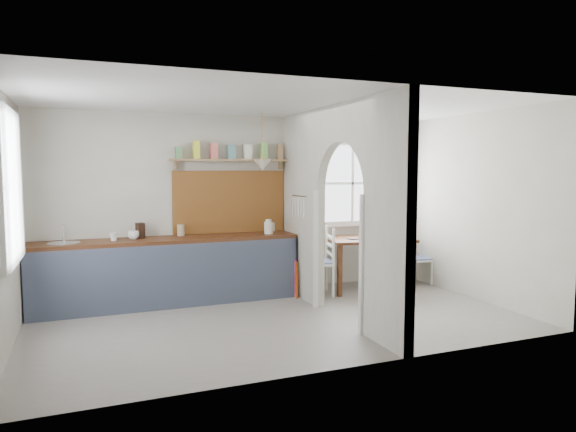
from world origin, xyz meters
name	(u,v)px	position (x,y,z in m)	size (l,w,h in m)	color
floor	(282,321)	(0.00, 0.00, 0.00)	(5.80, 3.20, 0.01)	gray
ceiling	(282,102)	(0.00, 0.00, 2.60)	(5.80, 3.20, 0.01)	beige
walls	(282,213)	(0.00, 0.00, 1.30)	(5.81, 3.21, 2.60)	beige
partition	(333,199)	(0.70, 0.06, 1.45)	(0.12, 3.20, 2.60)	beige
kitchen_window	(6,187)	(-2.87, 0.00, 1.65)	(0.10, 1.16, 1.50)	white
nook_window	(352,183)	(1.80, 1.56, 1.60)	(1.76, 0.10, 1.30)	white
counter	(169,270)	(-1.13, 1.33, 0.46)	(3.50, 0.60, 0.90)	#552D18
sink	(64,244)	(-2.43, 1.30, 0.89)	(0.40, 0.40, 0.02)	silver
backsplash	(230,202)	(-0.20, 1.58, 1.35)	(1.65, 0.03, 0.90)	brown
shelf	(231,157)	(-0.20, 1.49, 2.00)	(1.75, 0.20, 0.21)	#92784E
pendant_lamp	(262,165)	(0.15, 1.15, 1.88)	(0.26, 0.26, 0.16)	beige
utensil_rail	(300,196)	(0.61, 0.90, 1.45)	(0.02, 0.02, 0.50)	silver
dining_table	(368,263)	(1.81, 1.06, 0.39)	(1.26, 0.84, 0.79)	#552D18
chair_left	(316,261)	(0.92, 1.02, 0.49)	(0.45, 0.45, 0.98)	silver
chair_right	(417,258)	(2.75, 1.11, 0.41)	(0.37, 0.37, 0.81)	silver
kettle	(269,227)	(0.27, 1.24, 1.00)	(0.17, 0.14, 0.21)	silver
mug_a	(114,237)	(-1.83, 1.29, 0.95)	(0.11, 0.11, 0.10)	white
mug_b	(134,235)	(-1.58, 1.35, 0.95)	(0.14, 0.14, 0.11)	white
knife_block	(140,230)	(-1.48, 1.45, 1.00)	(0.09, 0.13, 0.20)	black
jar	(181,230)	(-0.94, 1.46, 0.98)	(0.10, 0.10, 0.16)	tan
towel_magenta	(295,278)	(0.58, 0.98, 0.28)	(0.02, 0.03, 0.53)	#CC3577
towel_orange	(297,281)	(0.58, 0.93, 0.25)	(0.02, 0.03, 0.54)	#C1400A
bowl	(389,235)	(2.13, 1.00, 0.83)	(0.33, 0.33, 0.08)	white
table_cup	(371,237)	(1.74, 0.86, 0.83)	(0.10, 0.10, 0.09)	#47763D
plate	(354,238)	(1.53, 1.02, 0.80)	(0.18, 0.18, 0.02)	#3A2D2F
vase	(369,231)	(1.92, 1.22, 0.87)	(0.17, 0.17, 0.17)	slate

